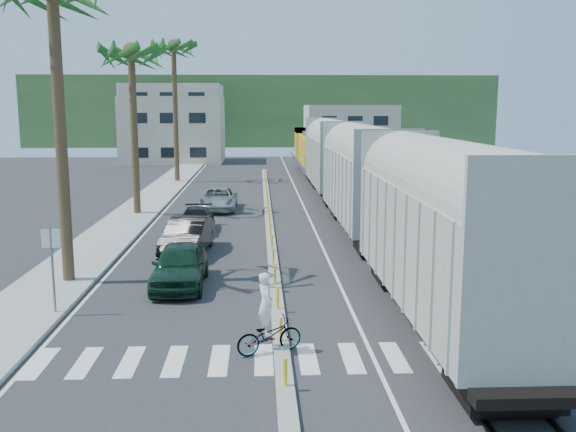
{
  "coord_description": "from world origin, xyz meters",
  "views": [
    {
      "loc": [
        -0.61,
        -18.52,
        6.78
      ],
      "look_at": [
        0.69,
        9.45,
        2.0
      ],
      "focal_mm": 40.0,
      "sensor_mm": 36.0,
      "label": 1
    }
  ],
  "objects_px": {
    "street_sign": "(52,257)",
    "car_lead": "(180,265)",
    "car_second": "(188,236)",
    "cyclist": "(268,328)"
  },
  "relations": [
    {
      "from": "street_sign",
      "to": "car_lead",
      "type": "xyz_separation_m",
      "value": [
        3.68,
        3.39,
        -1.15
      ]
    },
    {
      "from": "street_sign",
      "to": "car_lead",
      "type": "distance_m",
      "value": 5.13
    },
    {
      "from": "street_sign",
      "to": "car_second",
      "type": "xyz_separation_m",
      "value": [
        3.38,
        8.97,
        -1.14
      ]
    },
    {
      "from": "car_second",
      "to": "car_lead",
      "type": "bearing_deg",
      "value": -81.02
    },
    {
      "from": "car_second",
      "to": "cyclist",
      "type": "xyz_separation_m",
      "value": [
        3.56,
        -12.48,
        -0.11
      ]
    },
    {
      "from": "car_lead",
      "to": "street_sign",
      "type": "bearing_deg",
      "value": -137.44
    },
    {
      "from": "street_sign",
      "to": "cyclist",
      "type": "xyz_separation_m",
      "value": [
        6.94,
        -3.51,
        -1.25
      ]
    },
    {
      "from": "street_sign",
      "to": "cyclist",
      "type": "relative_size",
      "value": 1.26
    },
    {
      "from": "street_sign",
      "to": "car_second",
      "type": "bearing_deg",
      "value": 69.37
    },
    {
      "from": "car_lead",
      "to": "car_second",
      "type": "xyz_separation_m",
      "value": [
        -0.3,
        5.58,
        0.01
      ]
    }
  ]
}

